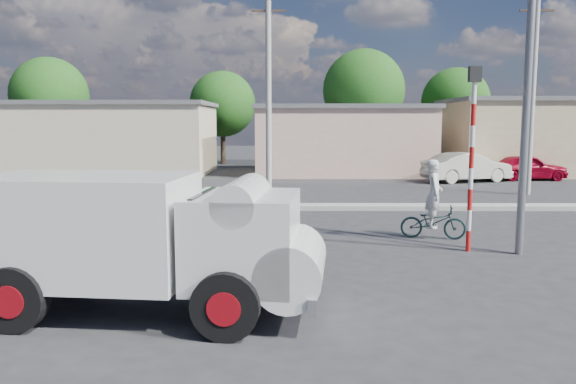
{
  "coord_description": "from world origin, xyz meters",
  "views": [
    {
      "loc": [
        -1.04,
        -11.71,
        3.09
      ],
      "look_at": [
        -1.13,
        2.53,
        1.3
      ],
      "focal_mm": 35.0,
      "sensor_mm": 36.0,
      "label": 1
    }
  ],
  "objects_px": {
    "traffic_pole": "(472,143)",
    "truck": "(151,238)",
    "bicycle": "(433,222)",
    "car_cream": "(467,167)",
    "car_red": "(527,167)",
    "streetlight": "(523,37)",
    "cyclist": "(434,205)"
  },
  "relations": [
    {
      "from": "truck",
      "to": "car_cream",
      "type": "relative_size",
      "value": 1.22
    },
    {
      "from": "bicycle",
      "to": "car_cream",
      "type": "bearing_deg",
      "value": -8.85
    },
    {
      "from": "truck",
      "to": "bicycle",
      "type": "distance_m",
      "value": 8.47
    },
    {
      "from": "bicycle",
      "to": "car_cream",
      "type": "distance_m",
      "value": 15.13
    },
    {
      "from": "truck",
      "to": "traffic_pole",
      "type": "xyz_separation_m",
      "value": [
        6.48,
        4.47,
        1.35
      ]
    },
    {
      "from": "traffic_pole",
      "to": "streetlight",
      "type": "bearing_deg",
      "value": -17.73
    },
    {
      "from": "traffic_pole",
      "to": "car_cream",
      "type": "bearing_deg",
      "value": 72.98
    },
    {
      "from": "car_cream",
      "to": "car_red",
      "type": "xyz_separation_m",
      "value": [
        3.51,
        0.93,
        -0.07
      ]
    },
    {
      "from": "bicycle",
      "to": "streetlight",
      "type": "distance_m",
      "value": 5.05
    },
    {
      "from": "truck",
      "to": "car_cream",
      "type": "height_order",
      "value": "truck"
    },
    {
      "from": "truck",
      "to": "bicycle",
      "type": "xyz_separation_m",
      "value": [
        6.0,
        5.93,
        -0.8
      ]
    },
    {
      "from": "car_red",
      "to": "traffic_pole",
      "type": "relative_size",
      "value": 0.92
    },
    {
      "from": "car_cream",
      "to": "traffic_pole",
      "type": "height_order",
      "value": "traffic_pole"
    },
    {
      "from": "streetlight",
      "to": "truck",
      "type": "bearing_deg",
      "value": -150.69
    },
    {
      "from": "traffic_pole",
      "to": "streetlight",
      "type": "relative_size",
      "value": 0.48
    },
    {
      "from": "truck",
      "to": "car_red",
      "type": "xyz_separation_m",
      "value": [
        14.78,
        21.04,
        -0.56
      ]
    },
    {
      "from": "car_red",
      "to": "cyclist",
      "type": "bearing_deg",
      "value": 148.3
    },
    {
      "from": "bicycle",
      "to": "traffic_pole",
      "type": "height_order",
      "value": "traffic_pole"
    },
    {
      "from": "bicycle",
      "to": "car_cream",
      "type": "relative_size",
      "value": 0.37
    },
    {
      "from": "car_cream",
      "to": "truck",
      "type": "bearing_deg",
      "value": 132.48
    },
    {
      "from": "traffic_pole",
      "to": "streetlight",
      "type": "distance_m",
      "value": 2.56
    },
    {
      "from": "cyclist",
      "to": "traffic_pole",
      "type": "bearing_deg",
      "value": -150.27
    },
    {
      "from": "traffic_pole",
      "to": "truck",
      "type": "bearing_deg",
      "value": -145.43
    },
    {
      "from": "truck",
      "to": "streetlight",
      "type": "height_order",
      "value": "streetlight"
    },
    {
      "from": "truck",
      "to": "car_cream",
      "type": "distance_m",
      "value": 23.05
    },
    {
      "from": "cyclist",
      "to": "truck",
      "type": "bearing_deg",
      "value": 146.2
    },
    {
      "from": "streetlight",
      "to": "car_cream",
      "type": "bearing_deg",
      "value": 76.42
    },
    {
      "from": "traffic_pole",
      "to": "streetlight",
      "type": "height_order",
      "value": "streetlight"
    },
    {
      "from": "car_cream",
      "to": "streetlight",
      "type": "distance_m",
      "value": 16.93
    },
    {
      "from": "car_red",
      "to": "traffic_pole",
      "type": "xyz_separation_m",
      "value": [
        -8.3,
        -16.57,
        1.91
      ]
    },
    {
      "from": "cyclist",
      "to": "traffic_pole",
      "type": "xyz_separation_m",
      "value": [
        0.48,
        -1.46,
        1.69
      ]
    },
    {
      "from": "truck",
      "to": "cyclist",
      "type": "distance_m",
      "value": 8.44
    }
  ]
}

